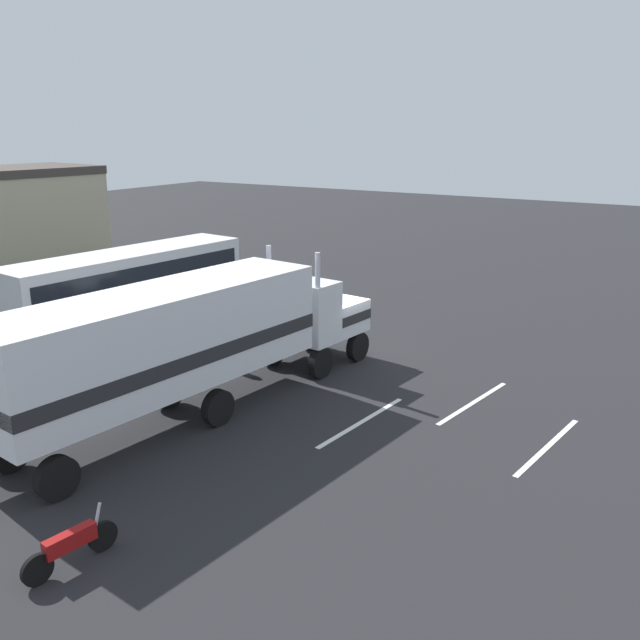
# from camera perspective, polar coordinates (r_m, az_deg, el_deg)

# --- Properties ---
(ground_plane) EXTENTS (120.00, 120.00, 0.00)m
(ground_plane) POSITION_cam_1_polar(r_m,az_deg,el_deg) (26.19, 1.87, -3.05)
(ground_plane) COLOR #232326
(lane_stripe_near) EXTENTS (4.39, 0.63, 0.01)m
(lane_stripe_near) POSITION_cam_1_polar(r_m,az_deg,el_deg) (20.64, 3.55, -8.55)
(lane_stripe_near) COLOR silver
(lane_stripe_near) RESTS_ON ground_plane
(lane_stripe_mid) EXTENTS (4.37, 0.83, 0.01)m
(lane_stripe_mid) POSITION_cam_1_polar(r_m,az_deg,el_deg) (22.47, 12.78, -6.80)
(lane_stripe_mid) COLOR silver
(lane_stripe_mid) RESTS_ON ground_plane
(lane_stripe_far) EXTENTS (4.38, 0.74, 0.01)m
(lane_stripe_far) POSITION_cam_1_polar(r_m,az_deg,el_deg) (20.17, 18.64, -10.05)
(lane_stripe_far) COLOR silver
(lane_stripe_far) RESTS_ON ground_plane
(semi_truck) EXTENTS (14.35, 4.11, 4.50)m
(semi_truck) POSITION_cam_1_polar(r_m,az_deg,el_deg) (20.59, -10.72, -1.35)
(semi_truck) COLOR white
(semi_truck) RESTS_ON ground_plane
(person_bystander) EXTENTS (0.36, 0.47, 1.63)m
(person_bystander) POSITION_cam_1_polar(r_m,az_deg,el_deg) (24.84, -7.89, -2.11)
(person_bystander) COLOR black
(person_bystander) RESTS_ON ground_plane
(parked_bus) EXTENTS (11.21, 3.70, 3.40)m
(parked_bus) POSITION_cam_1_polar(r_m,az_deg,el_deg) (30.31, -15.80, 3.07)
(parked_bus) COLOR silver
(parked_bus) RESTS_ON ground_plane
(motorcycle) EXTENTS (2.10, 0.40, 1.12)m
(motorcycle) POSITION_cam_1_polar(r_m,az_deg,el_deg) (15.19, -20.21, -17.38)
(motorcycle) COLOR black
(motorcycle) RESTS_ON ground_plane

